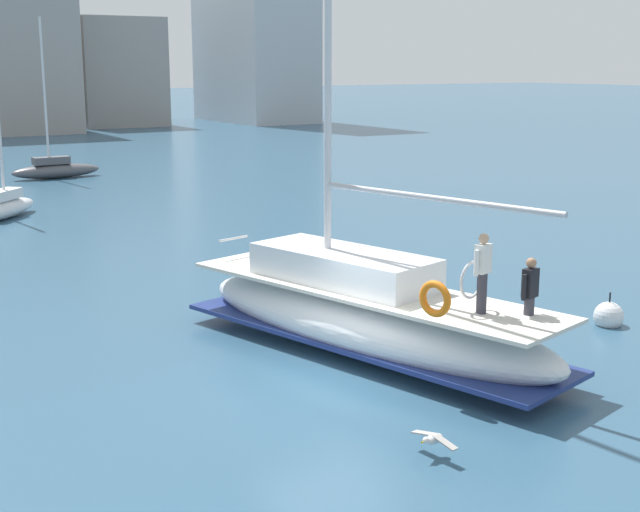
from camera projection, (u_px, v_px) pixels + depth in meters
The scene contains 6 objects.
ground_plane at pixel (326, 384), 17.48m from camera, with size 400.00×400.00×0.00m, color #2D516B.
main_sailboat at pixel (365, 312), 19.19m from camera, with size 4.80×9.89×13.44m.
moored_sloop_far at pixel (55, 168), 48.50m from camera, with size 4.92×1.41×8.61m.
moored_catamaran at pixel (1, 207), 35.77m from camera, with size 4.05×4.21×6.86m.
seagull at pixel (433, 439), 14.16m from camera, with size 0.48×0.93×0.17m.
mooring_buoy at pixel (609, 316), 21.34m from camera, with size 0.72×0.72×0.96m.
Camera 1 is at (-8.66, -14.08, 6.21)m, focal length 49.63 mm.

